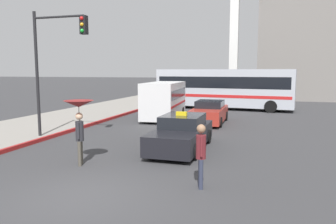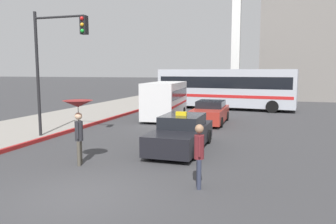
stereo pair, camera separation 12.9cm
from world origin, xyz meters
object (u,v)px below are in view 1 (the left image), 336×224
Objects in this scene: traffic_light at (55,53)px; taxi at (182,133)px; city_bus at (224,87)px; pedestrian_man at (201,151)px; ambulance_van at (164,99)px; pedestrian_with_umbrella at (79,114)px; sedan_red at (209,113)px; monument_cross at (235,14)px.

taxi is at bearing -0.19° from traffic_light.
city_bus is 6.53× the size of pedestrian_man.
pedestrian_with_umbrella is at bearing 88.09° from ambulance_van.
ambulance_van is 8.94m from traffic_light.
taxi is 0.40× the size of city_bus.
taxi is 2.63× the size of pedestrian_man.
traffic_light is (-5.91, 0.02, 3.37)m from taxi.
sedan_red is 0.75× the size of traffic_light.
city_bus reaches higher than ambulance_van.
city_bus reaches higher than pedestrian_with_umbrella.
ambulance_van is 0.34× the size of monument_cross.
traffic_light is at bearing 67.45° from ambulance_van.
traffic_light is 25.30m from monument_cross.
taxi is 0.83× the size of ambulance_van.
pedestrian_man is at bearing 106.96° from ambulance_van.
sedan_red is 9.81m from traffic_light.
pedestrian_with_umbrella is at bearing -118.40° from pedestrian_man.
monument_cross is at bearing -173.55° from city_bus.
taxi is at bearing -174.79° from pedestrian_man.
monument_cross reaches higher than sedan_red.
city_bus is at bearing 69.23° from traffic_light.
taxi is 0.28× the size of monument_cross.
monument_cross is (2.49, 27.36, 7.56)m from pedestrian_with_umbrella.
pedestrian_man is 0.30× the size of traffic_light.
monument_cross is (-0.25, 24.10, 8.69)m from taxi.
sedan_red is at bearing 6.95° from city_bus.
taxi is 4.56m from pedestrian_man.
taxi is 6.81m from traffic_light.
sedan_red is (-0.04, 7.12, -0.00)m from taxi.
pedestrian_man is (4.89, -12.39, -0.32)m from ambulance_van.
pedestrian_man is at bearing 110.82° from taxi.
ambulance_van is at bearing -17.95° from city_bus.
ambulance_van reaches higher than taxi.
ambulance_van is 11.42m from pedestrian_with_umbrella.
monument_cross reaches higher than city_bus.
taxi is 2.10× the size of pedestrian_with_umbrella.
city_bus is at bearing -89.52° from monument_cross.
taxi reaches higher than sedan_red.
city_bus is at bearing -89.34° from taxi.
city_bus is 0.70× the size of monument_cross.
city_bus is at bearing -25.70° from pedestrian_with_umbrella.
city_bus is (3.10, 7.00, 0.50)m from ambulance_van.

